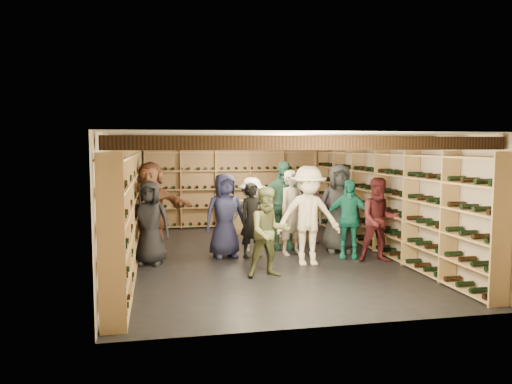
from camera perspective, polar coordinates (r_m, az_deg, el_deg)
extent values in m
plane|color=black|center=(10.14, 0.58, -7.36)|extent=(8.00, 8.00, 0.00)
cube|color=tan|center=(13.87, -2.82, 1.07)|extent=(5.50, 0.02, 2.40)
cube|color=tan|center=(6.12, 8.32, -4.38)|extent=(5.50, 0.02, 2.40)
cube|color=tan|center=(9.77, -15.42, -0.91)|extent=(0.02, 8.00, 2.40)
cube|color=tan|center=(10.85, 14.94, -0.29)|extent=(0.02, 8.00, 2.40)
cube|color=beige|center=(9.90, 0.59, 6.33)|extent=(5.50, 8.00, 0.01)
cube|color=black|center=(6.51, 6.96, 5.58)|extent=(5.40, 0.12, 0.18)
cube|color=black|center=(7.35, 4.82, 5.56)|extent=(5.40, 0.12, 0.18)
cube|color=black|center=(8.19, 3.12, 5.55)|extent=(5.40, 0.12, 0.18)
cube|color=black|center=(9.04, 1.73, 5.53)|extent=(5.40, 0.12, 0.18)
cube|color=black|center=(9.90, 0.59, 5.51)|extent=(5.40, 0.12, 0.18)
cube|color=black|center=(10.75, -0.38, 5.50)|extent=(5.40, 0.12, 0.18)
cube|color=black|center=(11.61, -1.20, 5.48)|extent=(5.40, 0.12, 0.18)
cube|color=black|center=(12.48, -1.90, 5.47)|extent=(5.40, 0.12, 0.18)
cube|color=black|center=(13.34, -2.52, 5.46)|extent=(5.40, 0.12, 0.18)
cube|color=tan|center=(9.77, -14.35, -1.62)|extent=(0.32, 7.50, 2.15)
cube|color=tan|center=(10.79, 14.07, -0.97)|extent=(0.32, 7.50, 2.15)
cube|color=tan|center=(13.72, -2.71, 0.50)|extent=(4.70, 0.30, 2.15)
cube|color=tan|center=(12.71, -2.38, -4.39)|extent=(0.51, 0.34, 0.17)
cube|color=tan|center=(12.68, -2.39, -3.63)|extent=(0.51, 0.34, 0.17)
cube|color=tan|center=(12.65, -2.39, -2.87)|extent=(0.51, 0.34, 0.17)
cube|color=tan|center=(12.63, -2.39, -2.11)|extent=(0.51, 0.34, 0.17)
cube|color=tan|center=(12.61, -2.40, -1.34)|extent=(0.51, 0.34, 0.17)
cube|color=tan|center=(11.59, 4.03, -5.34)|extent=(0.58, 0.47, 0.17)
cube|color=tan|center=(11.56, 4.04, -4.51)|extent=(0.58, 0.47, 0.17)
cube|color=tan|center=(11.53, 4.04, -3.68)|extent=(0.58, 0.47, 0.17)
cube|color=tan|center=(11.53, 1.92, -5.39)|extent=(0.59, 0.49, 0.17)
imported|color=black|center=(9.55, -12.04, -3.44)|extent=(0.88, 0.69, 1.58)
imported|color=black|center=(9.92, -0.40, -3.24)|extent=(0.63, 0.50, 1.50)
imported|color=#4D512F|center=(8.46, 1.48, -4.62)|extent=(0.78, 0.63, 1.53)
imported|color=beige|center=(9.34, 6.01, -2.71)|extent=(1.25, 0.79, 1.85)
imported|color=#1A826C|center=(10.05, 10.51, -3.03)|extent=(0.99, 0.68, 1.57)
imported|color=brown|center=(10.61, -11.99, -1.69)|extent=(1.84, 0.89, 1.90)
imported|color=#202347|center=(9.95, -3.57, -2.67)|extent=(0.89, 0.65, 1.69)
imported|color=gray|center=(10.22, 4.18, -2.35)|extent=(0.75, 0.64, 1.73)
imported|color=#4E191D|center=(9.82, 13.94, -3.12)|extent=(0.90, 0.76, 1.62)
imported|color=#B9B8A8|center=(10.46, -0.51, -2.62)|extent=(1.12, 0.82, 1.56)
imported|color=#234E3B|center=(10.72, 3.07, -1.52)|extent=(1.18, 0.66, 1.90)
imported|color=#916598|center=(11.58, 5.75, -1.61)|extent=(1.62, 0.91, 1.67)
imported|color=#2E2F33|center=(10.54, 9.50, -1.84)|extent=(0.99, 0.73, 1.85)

